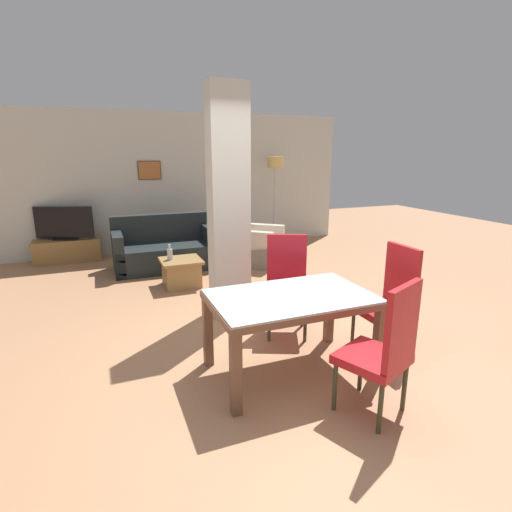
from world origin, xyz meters
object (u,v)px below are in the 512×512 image
Objects in this scene: coffee_table at (181,272)px; dining_chair_head_right at (391,297)px; tv_stand at (67,250)px; tv_screen at (64,224)px; sofa at (165,250)px; floor_lamp at (275,171)px; dining_chair_far_right at (287,282)px; dining_chair_near_right at (384,347)px; bottle at (170,254)px; armchair at (253,247)px; dining_table at (291,312)px.

dining_chair_head_right is at bearing -61.37° from coffee_table.
tv_stand is 0.50m from tv_screen.
floor_lamp is at bearing -159.67° from sofa.
dining_chair_far_right is 1.62m from dining_chair_near_right.
tv_stand is 0.61× the size of floor_lamp.
floor_lamp is (1.66, 5.59, 0.99)m from dining_chair_near_right.
bottle is 2.58m from tv_stand.
tv_stand is (-2.43, 4.09, -0.37)m from dining_chair_far_right.
dining_chair_head_right is at bearing 156.34° from dining_chair_far_right.
bottle is 0.20× the size of tv_stand.
floor_lamp is (2.43, 2.00, 1.36)m from coffee_table.
armchair is at bearing -128.30° from floor_lamp.
dining_chair_far_right and dining_chair_near_right have the same top height.
dining_chair_head_right is 3.18m from coffee_table.
armchair is at bearing 57.67° from dining_chair_near_right.
bottle is at bearing 80.84° from dining_chair_near_right.
dining_chair_head_right reaches higher than tv_screen.
dining_chair_far_right reaches higher than tv_screen.
dining_chair_head_right is at bearing 0.00° from dining_table.
floor_lamp is at bearing -10.86° from dining_chair_head_right.
coffee_table is 0.32× the size of floor_lamp.
armchair is at bearing -23.38° from tv_stand.
tv_stand is (-2.07, 4.90, -0.37)m from dining_table.
bottle is at bearing 161.16° from coffee_table.
armchair is 1.22× the size of tv_screen.
tv_screen reaches higher than sofa.
bottle is at bearing -24.89° from armchair.
dining_chair_head_right is at bearing 41.65° from armchair.
tv_stand is (-3.12, 1.35, -0.09)m from armchair.
dining_chair_near_right reaches higher than coffee_table.
bottle is (-0.57, 2.82, -0.09)m from dining_table.
armchair reaches higher than tv_stand.
floor_lamp is at bearing 67.18° from dining_table.
tv_screen is (-2.43, 4.09, 0.13)m from dining_chair_far_right.
floor_lamp is (0.97, 1.22, 1.27)m from armchair.
dining_chair_head_right reaches higher than armchair.
sofa is 1.95m from tv_screen.
bottle is (-1.66, 2.82, -0.08)m from dining_chair_head_right.
dining_chair_near_right is at bearing 132.28° from tv_screen.
dining_chair_far_right is 0.63× the size of sofa.
sofa is at bearing 97.08° from dining_table.
dining_chair_far_right is at bearing 66.27° from dining_table.
dining_chair_near_right is 6.21m from tv_screen.
tv_screen is (0.00, 0.00, 0.50)m from tv_stand.
dining_chair_far_right is at bearing 105.26° from sofa.
bottle is (-1.61, -0.73, 0.20)m from armchair.
sofa is at bearing 84.99° from bottle.
coffee_table is (-0.77, 1.97, -0.36)m from dining_chair_far_right.
floor_lamp reaches higher than coffee_table.
dining_chair_far_right and dining_chair_head_right have the same top height.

